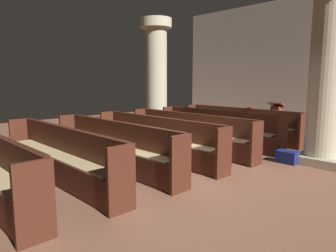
{
  "coord_description": "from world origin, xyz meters",
  "views": [
    {
      "loc": [
        4.34,
        -4.44,
        1.78
      ],
      "look_at": [
        -0.66,
        0.34,
        0.75
      ],
      "focal_mm": 33.15,
      "sensor_mm": 36.0,
      "label": 1
    }
  ],
  "objects_px": {
    "lectern": "(276,122)",
    "pew_row_4": "(113,144)",
    "pew_row_3": "(155,137)",
    "kneeler_box_navy": "(287,157)",
    "pew_row_2": "(189,131)",
    "pillar_far_side": "(156,74)",
    "pew_row_0": "(240,123)",
    "hymn_book": "(251,108)",
    "pew_row_5": "(60,153)",
    "pew_row_1": "(217,127)",
    "pillar_aisle_side": "(327,71)"
  },
  "relations": [
    {
      "from": "kneeler_box_navy",
      "to": "pillar_far_side",
      "type": "bearing_deg",
      "value": 172.38
    },
    {
      "from": "pew_row_3",
      "to": "lectern",
      "type": "height_order",
      "value": "lectern"
    },
    {
      "from": "pew_row_0",
      "to": "pew_row_4",
      "type": "distance_m",
      "value": 4.53
    },
    {
      "from": "pew_row_5",
      "to": "hymn_book",
      "type": "xyz_separation_m",
      "value": [
        0.23,
        5.85,
        0.45
      ]
    },
    {
      "from": "pew_row_1",
      "to": "pew_row_2",
      "type": "relative_size",
      "value": 1.0
    },
    {
      "from": "pew_row_2",
      "to": "pillar_far_side",
      "type": "relative_size",
      "value": 1.03
    },
    {
      "from": "pew_row_0",
      "to": "pew_row_5",
      "type": "height_order",
      "value": "same"
    },
    {
      "from": "lectern",
      "to": "pew_row_4",
      "type": "bearing_deg",
      "value": -94.77
    },
    {
      "from": "lectern",
      "to": "kneeler_box_navy",
      "type": "xyz_separation_m",
      "value": [
        1.78,
        -2.92,
        -0.32
      ]
    },
    {
      "from": "pew_row_2",
      "to": "pew_row_3",
      "type": "relative_size",
      "value": 1.0
    },
    {
      "from": "pew_row_1",
      "to": "pew_row_4",
      "type": "bearing_deg",
      "value": -90.0
    },
    {
      "from": "lectern",
      "to": "hymn_book",
      "type": "bearing_deg",
      "value": -102.68
    },
    {
      "from": "pillar_far_side",
      "to": "lectern",
      "type": "relative_size",
      "value": 3.49
    },
    {
      "from": "pew_row_0",
      "to": "pew_row_2",
      "type": "distance_m",
      "value": 2.26
    },
    {
      "from": "kneeler_box_navy",
      "to": "pew_row_3",
      "type": "bearing_deg",
      "value": -141.66
    },
    {
      "from": "pillar_aisle_side",
      "to": "lectern",
      "type": "relative_size",
      "value": 3.49
    },
    {
      "from": "pillar_far_side",
      "to": "kneeler_box_navy",
      "type": "distance_m",
      "value": 5.37
    },
    {
      "from": "pillar_far_side",
      "to": "lectern",
      "type": "xyz_separation_m",
      "value": [
        3.22,
        2.25,
        -1.51
      ]
    },
    {
      "from": "pillar_aisle_side",
      "to": "hymn_book",
      "type": "xyz_separation_m",
      "value": [
        -2.55,
        1.29,
        -1.01
      ]
    },
    {
      "from": "pew_row_2",
      "to": "pillar_aisle_side",
      "type": "relative_size",
      "value": 1.03
    },
    {
      "from": "pew_row_3",
      "to": "kneeler_box_navy",
      "type": "height_order",
      "value": "pew_row_3"
    },
    {
      "from": "pew_row_0",
      "to": "pew_row_4",
      "type": "bearing_deg",
      "value": -90.0
    },
    {
      "from": "pew_row_4",
      "to": "pillar_far_side",
      "type": "bearing_deg",
      "value": 127.24
    },
    {
      "from": "hymn_book",
      "to": "pillar_far_side",
      "type": "bearing_deg",
      "value": -159.33
    },
    {
      "from": "lectern",
      "to": "kneeler_box_navy",
      "type": "relative_size",
      "value": 2.5
    },
    {
      "from": "pew_row_5",
      "to": "pew_row_0",
      "type": "bearing_deg",
      "value": 90.0
    },
    {
      "from": "pew_row_1",
      "to": "pew_row_3",
      "type": "relative_size",
      "value": 1.0
    },
    {
      "from": "pillar_aisle_side",
      "to": "pillar_far_side",
      "type": "height_order",
      "value": "same"
    },
    {
      "from": "pew_row_1",
      "to": "kneeler_box_navy",
      "type": "bearing_deg",
      "value": -11.68
    },
    {
      "from": "pew_row_5",
      "to": "kneeler_box_navy",
      "type": "bearing_deg",
      "value": 60.79
    },
    {
      "from": "pillar_far_side",
      "to": "pillar_aisle_side",
      "type": "bearing_deg",
      "value": -1.78
    },
    {
      "from": "pew_row_0",
      "to": "hymn_book",
      "type": "distance_m",
      "value": 0.54
    },
    {
      "from": "pew_row_3",
      "to": "pew_row_4",
      "type": "relative_size",
      "value": 1.0
    },
    {
      "from": "pew_row_0",
      "to": "lectern",
      "type": "bearing_deg",
      "value": 69.69
    },
    {
      "from": "pew_row_2",
      "to": "pew_row_3",
      "type": "bearing_deg",
      "value": -90.0
    },
    {
      "from": "pew_row_1",
      "to": "pew_row_0",
      "type": "bearing_deg",
      "value": 90.0
    },
    {
      "from": "pew_row_3",
      "to": "pew_row_5",
      "type": "height_order",
      "value": "same"
    },
    {
      "from": "pew_row_2",
      "to": "pew_row_0",
      "type": "bearing_deg",
      "value": 90.0
    },
    {
      "from": "pillar_aisle_side",
      "to": "pew_row_5",
      "type": "bearing_deg",
      "value": -121.42
    },
    {
      "from": "pew_row_2",
      "to": "pillar_far_side",
      "type": "xyz_separation_m",
      "value": [
        -2.73,
        1.33,
        1.47
      ]
    },
    {
      "from": "pew_row_2",
      "to": "pew_row_4",
      "type": "relative_size",
      "value": 1.0
    },
    {
      "from": "pew_row_2",
      "to": "pew_row_5",
      "type": "bearing_deg",
      "value": -90.0
    },
    {
      "from": "pew_row_1",
      "to": "pew_row_4",
      "type": "distance_m",
      "value": 3.4
    },
    {
      "from": "lectern",
      "to": "kneeler_box_navy",
      "type": "bearing_deg",
      "value": -58.58
    },
    {
      "from": "pew_row_5",
      "to": "pillar_far_side",
      "type": "distance_m",
      "value": 5.65
    },
    {
      "from": "pew_row_1",
      "to": "pillar_aisle_side",
      "type": "relative_size",
      "value": 1.03
    },
    {
      "from": "pew_row_4",
      "to": "pillar_aisle_side",
      "type": "relative_size",
      "value": 1.03
    },
    {
      "from": "pew_row_3",
      "to": "kneeler_box_navy",
      "type": "relative_size",
      "value": 8.96
    },
    {
      "from": "pew_row_5",
      "to": "hymn_book",
      "type": "distance_m",
      "value": 5.87
    },
    {
      "from": "pew_row_0",
      "to": "pillar_far_side",
      "type": "xyz_separation_m",
      "value": [
        -2.73,
        -0.93,
        1.47
      ]
    }
  ]
}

